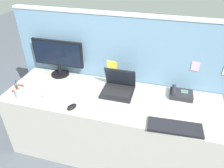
# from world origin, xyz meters

# --- Properties ---
(ground_plane) EXTENTS (10.00, 10.00, 0.00)m
(ground_plane) POSITION_xyz_m (0.00, 0.00, 0.00)
(ground_plane) COLOR #4C515B
(desk) EXTENTS (2.05, 0.66, 0.72)m
(desk) POSITION_xyz_m (0.00, 0.00, 0.36)
(desk) COLOR #ADA89E
(desk) RESTS_ON ground_plane
(cubicle_divider) EXTENTS (2.27, 0.08, 1.42)m
(cubicle_divider) POSITION_xyz_m (0.00, 0.37, 0.71)
(cubicle_divider) COLOR #6084A3
(cubicle_divider) RESTS_ON ground_plane
(desktop_monitor) EXTENTS (0.56, 0.19, 0.40)m
(desktop_monitor) POSITION_xyz_m (-0.65, 0.27, 0.95)
(desktop_monitor) COLOR black
(desktop_monitor) RESTS_ON desk
(laptop) EXTENTS (0.30, 0.28, 0.23)m
(laptop) POSITION_xyz_m (0.05, 0.13, 0.78)
(laptop) COLOR black
(laptop) RESTS_ON desk
(desk_phone) EXTENTS (0.21, 0.16, 0.08)m
(desk_phone) POSITION_xyz_m (0.63, 0.19, 0.75)
(desk_phone) COLOR #232328
(desk_phone) RESTS_ON desk
(keyboard_main) EXTENTS (0.43, 0.18, 0.02)m
(keyboard_main) POSITION_xyz_m (0.60, -0.26, 0.73)
(keyboard_main) COLOR black
(keyboard_main) RESTS_ON desk
(computer_mouse_right_hand) EXTENTS (0.09, 0.11, 0.03)m
(computer_mouse_right_hand) POSITION_xyz_m (-0.29, -0.25, 0.74)
(computer_mouse_right_hand) COLOR black
(computer_mouse_right_hand) RESTS_ON desk
(computer_mouse_left_hand) EXTENTS (0.07, 0.10, 0.03)m
(computer_mouse_left_hand) POSITION_xyz_m (-0.62, -0.12, 0.74)
(computer_mouse_left_hand) COLOR #9EA0A8
(computer_mouse_left_hand) RESTS_ON desk
(pen_cup) EXTENTS (0.08, 0.08, 0.19)m
(pen_cup) POSITION_xyz_m (-0.83, -0.22, 0.77)
(pen_cup) COLOR #99999E
(pen_cup) RESTS_ON desk
(cell_phone_red_case) EXTENTS (0.07, 0.13, 0.01)m
(cell_phone_red_case) POSITION_xyz_m (-0.94, -0.11, 0.73)
(cell_phone_red_case) COLOR #B22323
(cell_phone_red_case) RESTS_ON desk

